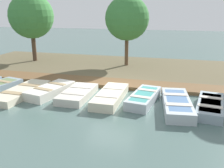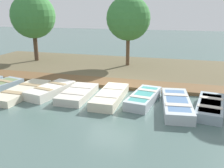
% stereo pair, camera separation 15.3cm
% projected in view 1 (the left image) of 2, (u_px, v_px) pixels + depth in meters
% --- Properties ---
extents(ground_plane, '(80.00, 80.00, 0.00)m').
position_uv_depth(ground_plane, '(112.00, 92.00, 12.58)').
color(ground_plane, '#4C6660').
extents(shore_bank, '(8.00, 24.00, 0.16)m').
position_uv_depth(shore_bank, '(130.00, 69.00, 17.18)').
color(shore_bank, brown).
rests_on(shore_bank, ground_plane).
extents(dock_walkway, '(1.54, 23.46, 0.18)m').
position_uv_depth(dock_walkway, '(117.00, 83.00, 13.72)').
color(dock_walkway, brown).
rests_on(dock_walkway, ground_plane).
extents(rowboat_2, '(3.47, 1.32, 0.35)m').
position_uv_depth(rowboat_2, '(22.00, 92.00, 12.08)').
color(rowboat_2, beige).
rests_on(rowboat_2, ground_plane).
extents(rowboat_3, '(2.82, 1.60, 0.44)m').
position_uv_depth(rowboat_3, '(51.00, 90.00, 12.15)').
color(rowboat_3, silver).
rests_on(rowboat_3, ground_plane).
extents(rowboat_4, '(2.63, 1.22, 0.38)m').
position_uv_depth(rowboat_4, '(78.00, 94.00, 11.75)').
color(rowboat_4, beige).
rests_on(rowboat_4, ground_plane).
extents(rowboat_5, '(3.07, 1.07, 0.42)m').
position_uv_depth(rowboat_5, '(110.00, 96.00, 11.39)').
color(rowboat_5, beige).
rests_on(rowboat_5, ground_plane).
extents(rowboat_6, '(2.79, 1.35, 0.44)m').
position_uv_depth(rowboat_6, '(144.00, 98.00, 11.16)').
color(rowboat_6, '#B2BCC1').
rests_on(rowboat_6, ground_plane).
extents(rowboat_7, '(3.32, 1.46, 0.44)m').
position_uv_depth(rowboat_7, '(177.00, 104.00, 10.41)').
color(rowboat_7, '#B2BCC1').
rests_on(rowboat_7, ground_plane).
extents(rowboat_8, '(2.93, 1.38, 0.40)m').
position_uv_depth(rowboat_8, '(210.00, 106.00, 10.24)').
color(rowboat_8, '#8C9EA8').
rests_on(rowboat_8, ground_plane).
extents(park_tree_far_left, '(3.32, 3.32, 5.18)m').
position_uv_depth(park_tree_far_left, '(31.00, 16.00, 18.53)').
color(park_tree_far_left, '#4C3828').
rests_on(park_tree_far_left, ground_plane).
extents(park_tree_left, '(3.02, 3.02, 4.92)m').
position_uv_depth(park_tree_left, '(127.00, 18.00, 17.00)').
color(park_tree_left, brown).
rests_on(park_tree_left, ground_plane).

